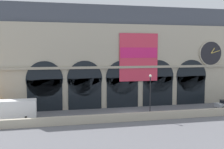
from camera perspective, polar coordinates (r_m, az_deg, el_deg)
ground_plane at (r=46.84m, az=3.81°, el=-8.05°), size 200.00×200.00×0.00m
quay_parapet_wall at (r=42.11m, az=5.80°, el=-8.71°), size 90.00×0.70×1.22m
station_building at (r=52.96m, az=1.51°, el=3.50°), size 43.55×5.58×18.89m
box_truck_west at (r=44.25m, az=-20.24°, el=-6.87°), size 7.50×2.91×3.12m
street_lamp_quayside at (r=42.78m, az=7.98°, el=-3.32°), size 0.44×0.44×6.90m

